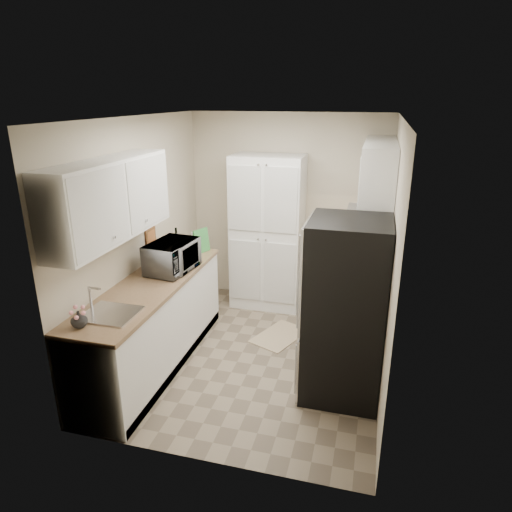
{
  "coord_description": "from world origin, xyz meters",
  "views": [
    {
      "loc": [
        1.12,
        -4.22,
        2.7
      ],
      "look_at": [
        -0.05,
        0.15,
        1.09
      ],
      "focal_mm": 32.0,
      "sensor_mm": 36.0,
      "label": 1
    }
  ],
  "objects": [
    {
      "name": "electric_range",
      "position": [
        0.97,
        0.39,
        0.48
      ],
      "size": [
        0.71,
        0.78,
        1.13
      ],
      "color": "#B7B7BC",
      "rests_on": "ground"
    },
    {
      "name": "wine_bottle",
      "position": [
        -1.09,
        0.45,
        1.07
      ],
      "size": [
        0.07,
        0.07,
        0.3
      ],
      "primitive_type": "cylinder",
      "color": "black",
      "rests_on": "countertop_left"
    },
    {
      "name": "fruit_basket",
      "position": [
        0.98,
        1.31,
        1.19
      ],
      "size": [
        0.3,
        0.3,
        0.12
      ],
      "primitive_type": null,
      "rotation": [
        0.0,
        0.0,
        -0.09
      ],
      "color": "orange",
      "rests_on": "toaster_oven"
    },
    {
      "name": "kitchen_mat",
      "position": [
        0.16,
        0.46,
        0.01
      ],
      "size": [
        0.66,
        0.8,
        0.01
      ],
      "primitive_type": "cube",
      "rotation": [
        0.0,
        0.0,
        -0.4
      ],
      "color": "tan",
      "rests_on": "ground"
    },
    {
      "name": "base_cabinet_left",
      "position": [
        -0.99,
        -0.43,
        0.44
      ],
      "size": [
        0.6,
        2.3,
        0.88
      ],
      "primitive_type": "cube",
      "color": "white",
      "rests_on": "ground"
    },
    {
      "name": "flower_vase",
      "position": [
        -1.11,
        -1.41,
        0.99
      ],
      "size": [
        0.14,
        0.14,
        0.14
      ],
      "primitive_type": "imported",
      "rotation": [
        0.0,
        0.0,
        -0.03
      ],
      "color": "silver",
      "rests_on": "countertop_left"
    },
    {
      "name": "toaster_oven",
      "position": [
        0.96,
        1.32,
        1.03
      ],
      "size": [
        0.35,
        0.41,
        0.21
      ],
      "primitive_type": "cube",
      "rotation": [
        0.0,
        0.0,
        -0.17
      ],
      "color": "#BBBBC0",
      "rests_on": "countertop_right"
    },
    {
      "name": "microwave",
      "position": [
        -0.91,
        -0.06,
        1.08
      ],
      "size": [
        0.45,
        0.62,
        0.32
      ],
      "primitive_type": "imported",
      "rotation": [
        0.0,
        0.0,
        1.47
      ],
      "color": "#ABABB0",
      "rests_on": "countertop_left"
    },
    {
      "name": "room_shell",
      "position": [
        -0.02,
        -0.01,
        1.63
      ],
      "size": [
        2.64,
        3.24,
        2.52
      ],
      "color": "beige",
      "rests_on": "ground"
    },
    {
      "name": "cutting_board",
      "position": [
        -0.83,
        0.59,
        1.06
      ],
      "size": [
        0.1,
        0.22,
        0.28
      ],
      "primitive_type": "cube",
      "rotation": [
        0.0,
        0.0,
        -0.39
      ],
      "color": "#368C3E",
      "rests_on": "countertop_left"
    },
    {
      "name": "refrigerator",
      "position": [
        0.94,
        -0.41,
        0.85
      ],
      "size": [
        0.7,
        0.72,
        1.7
      ],
      "primitive_type": "cube",
      "color": "#B7B7BC",
      "rests_on": "ground"
    },
    {
      "name": "countertop_left",
      "position": [
        -0.99,
        -0.43,
        0.9
      ],
      "size": [
        0.63,
        2.33,
        0.04
      ],
      "primitive_type": "cube",
      "color": "#846647",
      "rests_on": "base_cabinet_left"
    },
    {
      "name": "pantry_cabinet",
      "position": [
        -0.2,
        1.32,
        1.0
      ],
      "size": [
        0.9,
        0.55,
        2.0
      ],
      "primitive_type": "cube",
      "color": "white",
      "rests_on": "ground"
    },
    {
      "name": "ground",
      "position": [
        0.0,
        0.0,
        0.0
      ],
      "size": [
        3.2,
        3.2,
        0.0
      ],
      "primitive_type": "plane",
      "color": "#7A6B56",
      "rests_on": "ground"
    },
    {
      "name": "countertop_right",
      "position": [
        0.99,
        1.19,
        0.9
      ],
      "size": [
        0.63,
        0.83,
        0.04
      ],
      "primitive_type": "cube",
      "color": "#846647",
      "rests_on": "base_cabinet_right"
    },
    {
      "name": "base_cabinet_right",
      "position": [
        0.99,
        1.19,
        0.44
      ],
      "size": [
        0.6,
        0.8,
        0.88
      ],
      "primitive_type": "cube",
      "color": "white",
      "rests_on": "ground"
    }
  ]
}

